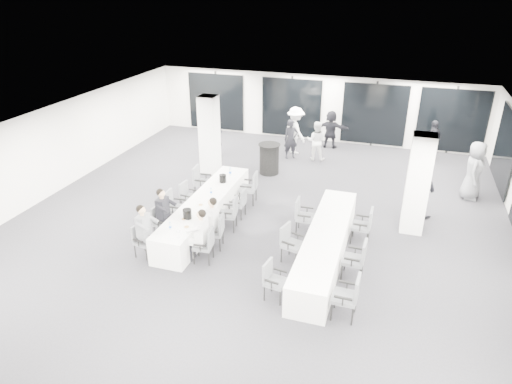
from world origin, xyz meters
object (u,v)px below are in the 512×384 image
chair_main_right_second (217,230)px  chair_main_left_far (201,180)px  standing_guest_f (331,127)px  ice_bucket_far (223,178)px  standing_guest_g (216,134)px  chair_side_left_near (273,278)px  cocktail_table (269,159)px  chair_side_right_near (349,294)px  chair_side_right_mid (357,257)px  chair_main_right_fourth (240,202)px  chair_side_right_far (365,224)px  chair_main_right_near (206,243)px  chair_main_right_mid (231,212)px  ice_bucket_near (187,214)px  chair_main_left_second (161,220)px  standing_guest_a (291,137)px  banquet_table_main (206,211)px  chair_side_left_mid (290,241)px  standing_guest_d (433,138)px  chair_main_left_mid (173,205)px  standing_guest_b (316,138)px  chair_side_left_far (302,214)px  standing_guest_e (475,167)px  banquet_table_side (325,245)px  chair_main_left_fourth (188,195)px  standing_guest_c (296,127)px  chair_main_right_far (251,186)px  standing_guest_h (424,186)px  chair_main_left_near (142,238)px

chair_main_right_second → chair_main_left_far: bearing=21.7°
standing_guest_f → ice_bucket_far: 6.71m
standing_guest_g → chair_side_left_near: bearing=-48.5°
cocktail_table → chair_side_right_near: (3.74, -6.98, 0.02)m
chair_side_right_mid → ice_bucket_far: size_ratio=4.05×
chair_main_right_fourth → chair_side_right_far: bearing=-95.8°
chair_main_left_far → chair_main_right_near: chair_main_left_far is taller
chair_main_right_mid → chair_side_right_near: chair_side_right_near is taller
chair_main_right_mid → chair_side_right_far: chair_side_right_far is taller
chair_side_right_far → ice_bucket_near: ice_bucket_near is taller
chair_main_left_second → chair_main_right_fourth: (1.65, 1.70, -0.01)m
standing_guest_f → standing_guest_a: bearing=53.9°
banquet_table_main → chair_side_left_mid: bearing=-22.7°
chair_side_right_far → standing_guest_g: size_ratio=0.53×
banquet_table_main → chair_main_right_mid: size_ratio=5.16×
cocktail_table → ice_bucket_near: 5.36m
standing_guest_a → standing_guest_d: 5.43m
chair_main_left_far → chair_main_right_second: bearing=27.3°
chair_main_left_mid → standing_guest_b: bearing=152.9°
chair_side_left_far → standing_guest_d: size_ratio=0.56×
chair_main_left_far → standing_guest_e: bearing=102.9°
banquet_table_side → standing_guest_a: 7.15m
chair_main_right_near → chair_side_left_mid: chair_side_left_mid is taller
chair_side_right_mid → standing_guest_a: (-3.38, 7.28, 0.30)m
chair_main_left_fourth → chair_main_right_near: chair_main_right_near is taller
chair_side_right_far → standing_guest_d: 7.29m
chair_main_right_fourth → standing_guest_f: (1.50, 6.96, 0.38)m
chair_main_left_second → chair_side_right_far: bearing=110.8°
chair_side_left_mid → chair_side_right_near: bearing=58.9°
chair_main_left_second → standing_guest_b: size_ratio=0.52×
chair_side_left_near → standing_guest_c: (-1.69, 9.18, 0.55)m
chair_main_right_fourth → chair_side_right_mid: chair_side_right_mid is taller
chair_main_right_near → chair_main_right_far: bearing=-7.1°
chair_side_left_mid → standing_guest_a: size_ratio=0.55×
chair_main_left_fourth → standing_guest_b: size_ratio=0.52×
chair_side_right_mid → standing_guest_c: bearing=25.5°
banquet_table_main → chair_main_right_fourth: 1.03m
chair_main_left_second → chair_main_right_near: size_ratio=0.99×
banquet_table_main → chair_main_left_mid: chair_main_left_mid is taller
chair_main_right_near → chair_side_right_near: 3.76m
standing_guest_c → standing_guest_h: bearing=-174.0°
standing_guest_c → standing_guest_f: 1.66m
chair_side_left_far → ice_bucket_far: bearing=-112.1°
chair_main_left_near → chair_main_right_second: chair_main_right_second is taller
standing_guest_e → ice_bucket_far: size_ratio=8.72×
chair_main_left_second → chair_main_right_mid: (1.66, 0.93, 0.04)m
banquet_table_main → chair_main_left_fourth: size_ratio=5.59×
standing_guest_f → ice_bucket_far: standing_guest_f is taller
standing_guest_b → chair_side_right_near: bearing=102.4°
chair_main_right_mid → chair_side_right_far: size_ratio=0.98×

